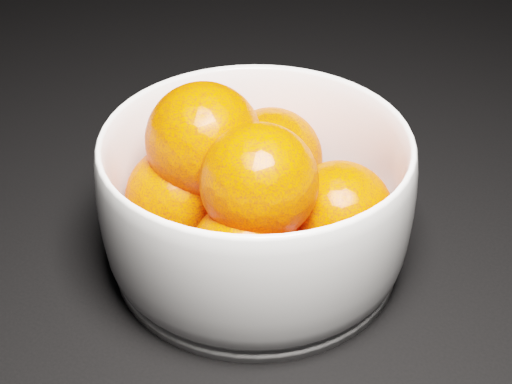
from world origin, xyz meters
The scene contains 2 objects.
bowl centered at (0.00, 0.25, 0.05)m, with size 0.21×0.21×0.10m.
orange_pile centered at (0.00, 0.24, 0.06)m, with size 0.18×0.18×0.12m.
Camera 1 is at (0.19, -0.09, 0.35)m, focal length 50.00 mm.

